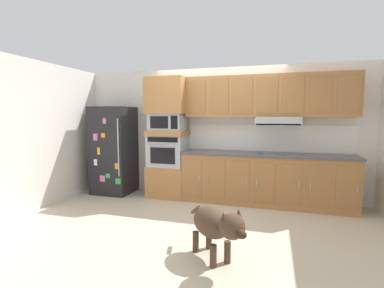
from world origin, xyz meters
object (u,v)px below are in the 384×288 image
object	(u,v)px
dog	(216,224)
refrigerator	(114,150)
microwave	(168,122)
screwdriver	(261,153)
built_in_oven	(168,151)

from	to	relation	value
dog	refrigerator	bearing A→B (deg)	-174.42
microwave	screwdriver	xyz separation A→B (m)	(1.76, -0.09, -0.53)
microwave	screwdriver	size ratio (longest dim) A/B	3.82
built_in_oven	dog	distance (m)	2.66
screwdriver	dog	distance (m)	2.20
built_in_oven	microwave	bearing A→B (deg)	-0.77
microwave	screwdriver	world-z (taller)	microwave
built_in_oven	screwdriver	distance (m)	1.77
refrigerator	built_in_oven	xyz separation A→B (m)	(1.17, 0.07, 0.02)
built_in_oven	screwdriver	size ratio (longest dim) A/B	4.15
screwdriver	microwave	bearing A→B (deg)	177.02
built_in_oven	microwave	distance (m)	0.56
microwave	dog	xyz separation A→B (m)	(1.40, -2.20, -1.05)
refrigerator	microwave	bearing A→B (deg)	3.31
refrigerator	screwdriver	distance (m)	2.93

